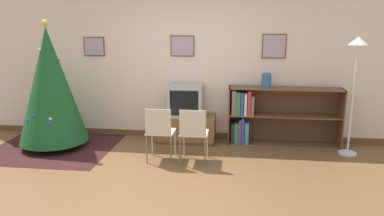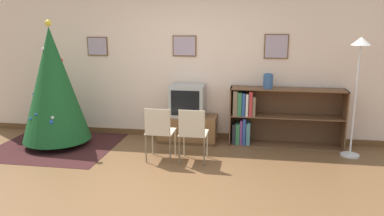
{
  "view_description": "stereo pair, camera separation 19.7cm",
  "coord_description": "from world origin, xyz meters",
  "px_view_note": "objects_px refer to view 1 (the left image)",
  "views": [
    {
      "loc": [
        0.98,
        -4.26,
        2.04
      ],
      "look_at": [
        0.29,
        1.16,
        0.76
      ],
      "focal_mm": 35.0,
      "sensor_mm": 36.0,
      "label": 1
    },
    {
      "loc": [
        1.17,
        -4.23,
        2.04
      ],
      "look_at": [
        0.29,
        1.16,
        0.76
      ],
      "focal_mm": 35.0,
      "sensor_mm": 36.0,
      "label": 2
    }
  ],
  "objects_px": {
    "folding_chair_right": "(193,132)",
    "standing_lamp": "(356,65)",
    "christmas_tree": "(50,86)",
    "television": "(186,101)",
    "folding_chair_left": "(160,131)",
    "bookshelf": "(265,115)",
    "vase": "(266,80)",
    "tv_console": "(186,129)"
  },
  "relations": [
    {
      "from": "folding_chair_right",
      "to": "standing_lamp",
      "type": "distance_m",
      "value": 2.61
    },
    {
      "from": "christmas_tree",
      "to": "standing_lamp",
      "type": "height_order",
      "value": "christmas_tree"
    },
    {
      "from": "christmas_tree",
      "to": "television",
      "type": "distance_m",
      "value": 2.2
    },
    {
      "from": "christmas_tree",
      "to": "folding_chair_left",
      "type": "xyz_separation_m",
      "value": [
        1.86,
        -0.44,
        -0.55
      ]
    },
    {
      "from": "bookshelf",
      "to": "vase",
      "type": "distance_m",
      "value": 0.6
    },
    {
      "from": "tv_console",
      "to": "television",
      "type": "bearing_deg",
      "value": -90.0
    },
    {
      "from": "folding_chair_left",
      "to": "standing_lamp",
      "type": "xyz_separation_m",
      "value": [
        2.85,
        0.68,
        0.92
      ]
    },
    {
      "from": "television",
      "to": "bookshelf",
      "type": "distance_m",
      "value": 1.35
    },
    {
      "from": "folding_chair_right",
      "to": "vase",
      "type": "bearing_deg",
      "value": 42.95
    },
    {
      "from": "television",
      "to": "bookshelf",
      "type": "bearing_deg",
      "value": 2.88
    },
    {
      "from": "tv_console",
      "to": "bookshelf",
      "type": "bearing_deg",
      "value": 2.76
    },
    {
      "from": "folding_chair_left",
      "to": "standing_lamp",
      "type": "height_order",
      "value": "standing_lamp"
    },
    {
      "from": "folding_chair_left",
      "to": "tv_console",
      "type": "bearing_deg",
      "value": 75.7
    },
    {
      "from": "tv_console",
      "to": "standing_lamp",
      "type": "xyz_separation_m",
      "value": [
        2.6,
        -0.29,
        1.16
      ]
    },
    {
      "from": "television",
      "to": "folding_chair_left",
      "type": "bearing_deg",
      "value": -104.34
    },
    {
      "from": "tv_console",
      "to": "vase",
      "type": "distance_m",
      "value": 1.58
    },
    {
      "from": "vase",
      "to": "christmas_tree",
      "type": "bearing_deg",
      "value": -170.69
    },
    {
      "from": "tv_console",
      "to": "folding_chair_left",
      "type": "height_order",
      "value": "folding_chair_left"
    },
    {
      "from": "bookshelf",
      "to": "standing_lamp",
      "type": "height_order",
      "value": "standing_lamp"
    },
    {
      "from": "christmas_tree",
      "to": "standing_lamp",
      "type": "distance_m",
      "value": 4.73
    },
    {
      "from": "folding_chair_left",
      "to": "bookshelf",
      "type": "bearing_deg",
      "value": 33.34
    },
    {
      "from": "tv_console",
      "to": "vase",
      "type": "relative_size",
      "value": 4.08
    },
    {
      "from": "television",
      "to": "folding_chair_right",
      "type": "relative_size",
      "value": 0.7
    },
    {
      "from": "folding_chair_right",
      "to": "standing_lamp",
      "type": "bearing_deg",
      "value": 16.18
    },
    {
      "from": "folding_chair_right",
      "to": "christmas_tree",
      "type": "bearing_deg",
      "value": 169.53
    },
    {
      "from": "folding_chair_right",
      "to": "bookshelf",
      "type": "distance_m",
      "value": 1.5
    },
    {
      "from": "television",
      "to": "vase",
      "type": "bearing_deg",
      "value": 1.11
    },
    {
      "from": "standing_lamp",
      "to": "folding_chair_right",
      "type": "bearing_deg",
      "value": -163.82
    },
    {
      "from": "standing_lamp",
      "to": "bookshelf",
      "type": "bearing_deg",
      "value": 164.22
    },
    {
      "from": "christmas_tree",
      "to": "standing_lamp",
      "type": "bearing_deg",
      "value": 2.99
    },
    {
      "from": "christmas_tree",
      "to": "bookshelf",
      "type": "relative_size",
      "value": 1.11
    },
    {
      "from": "folding_chair_left",
      "to": "bookshelf",
      "type": "height_order",
      "value": "bookshelf"
    },
    {
      "from": "christmas_tree",
      "to": "tv_console",
      "type": "xyz_separation_m",
      "value": [
        2.11,
        0.54,
        -0.79
      ]
    },
    {
      "from": "standing_lamp",
      "to": "vase",
      "type": "bearing_deg",
      "value": 166.08
    },
    {
      "from": "tv_console",
      "to": "standing_lamp",
      "type": "distance_m",
      "value": 2.86
    },
    {
      "from": "standing_lamp",
      "to": "christmas_tree",
      "type": "bearing_deg",
      "value": -177.01
    },
    {
      "from": "christmas_tree",
      "to": "tv_console",
      "type": "height_order",
      "value": "christmas_tree"
    },
    {
      "from": "christmas_tree",
      "to": "folding_chair_left",
      "type": "height_order",
      "value": "christmas_tree"
    },
    {
      "from": "bookshelf",
      "to": "standing_lamp",
      "type": "xyz_separation_m",
      "value": [
        1.27,
        -0.36,
        0.9
      ]
    },
    {
      "from": "tv_console",
      "to": "folding_chair_left",
      "type": "relative_size",
      "value": 1.21
    },
    {
      "from": "bookshelf",
      "to": "standing_lamp",
      "type": "relative_size",
      "value": 1.02
    },
    {
      "from": "tv_console",
      "to": "folding_chair_left",
      "type": "distance_m",
      "value": 1.04
    }
  ]
}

